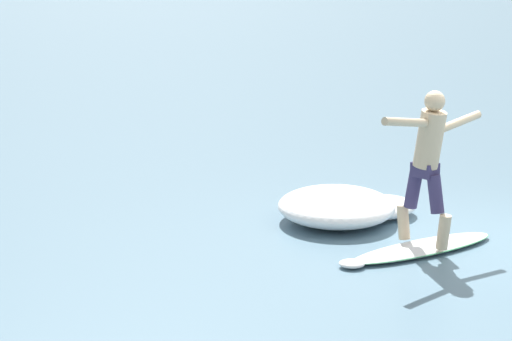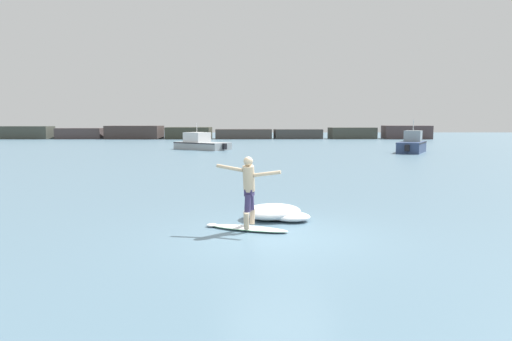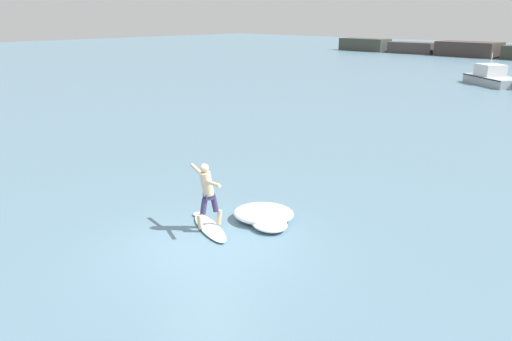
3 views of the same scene
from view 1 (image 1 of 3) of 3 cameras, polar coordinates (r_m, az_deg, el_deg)
The scene contains 5 objects.
ground_plane at distance 13.97m, azimuth 11.62°, elevation -3.49°, with size 200.00×200.00×0.00m, color slate.
surfboard at distance 13.54m, azimuth 7.73°, elevation -3.65°, with size 2.16×1.25×0.23m.
surfer at distance 13.28m, azimuth 8.12°, elevation 0.72°, with size 1.58×0.75×1.73m.
wave_foam_at_tail at distance 14.95m, azimuth 5.58°, elevation -1.74°, with size 1.38×1.26×0.24m.
wave_foam_at_nose at distance 14.65m, azimuth 3.80°, elevation -1.70°, with size 2.16×2.08×0.39m.
Camera 1 is at (-12.64, -4.57, 3.80)m, focal length 85.00 mm.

